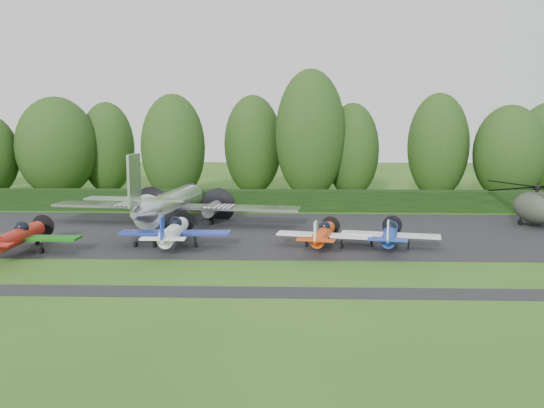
{
  "coord_description": "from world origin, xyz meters",
  "views": [
    {
      "loc": [
        2.57,
        -36.5,
        9.23
      ],
      "look_at": [
        1.16,
        8.66,
        2.5
      ],
      "focal_mm": 40.0,
      "sensor_mm": 36.0,
      "label": 1
    }
  ],
  "objects_px": {
    "light_plane_red": "(17,236)",
    "light_plane_orange": "(323,234)",
    "light_plane_white": "(174,231)",
    "light_plane_blue": "(390,234)",
    "helicopter": "(536,205)",
    "transport_plane": "(171,204)"
  },
  "relations": [
    {
      "from": "light_plane_white",
      "to": "light_plane_blue",
      "type": "distance_m",
      "value": 14.88
    },
    {
      "from": "transport_plane",
      "to": "light_plane_white",
      "type": "relative_size",
      "value": 2.61
    },
    {
      "from": "light_plane_red",
      "to": "light_plane_white",
      "type": "bearing_deg",
      "value": 10.57
    },
    {
      "from": "light_plane_orange",
      "to": "transport_plane",
      "type": "bearing_deg",
      "value": 135.13
    },
    {
      "from": "light_plane_red",
      "to": "light_plane_orange",
      "type": "relative_size",
      "value": 1.18
    },
    {
      "from": "light_plane_red",
      "to": "helicopter",
      "type": "xyz_separation_m",
      "value": [
        38.17,
        11.22,
        0.59
      ]
    },
    {
      "from": "light_plane_red",
      "to": "light_plane_blue",
      "type": "height_order",
      "value": "light_plane_red"
    },
    {
      "from": "light_plane_white",
      "to": "helicopter",
      "type": "xyz_separation_m",
      "value": [
        28.22,
        9.09,
        0.6
      ]
    },
    {
      "from": "light_plane_red",
      "to": "light_plane_orange",
      "type": "distance_m",
      "value": 20.39
    },
    {
      "from": "light_plane_orange",
      "to": "helicopter",
      "type": "xyz_separation_m",
      "value": [
        17.93,
        8.8,
        0.77
      ]
    },
    {
      "from": "light_plane_blue",
      "to": "light_plane_white",
      "type": "bearing_deg",
      "value": 169.79
    },
    {
      "from": "light_plane_red",
      "to": "transport_plane",
      "type": "bearing_deg",
      "value": 49.91
    },
    {
      "from": "transport_plane",
      "to": "light_plane_white",
      "type": "height_order",
      "value": "transport_plane"
    },
    {
      "from": "transport_plane",
      "to": "light_plane_orange",
      "type": "height_order",
      "value": "transport_plane"
    },
    {
      "from": "light_plane_white",
      "to": "helicopter",
      "type": "height_order",
      "value": "helicopter"
    },
    {
      "from": "light_plane_red",
      "to": "light_plane_white",
      "type": "xyz_separation_m",
      "value": [
        9.95,
        2.13,
        -0.02
      ]
    },
    {
      "from": "light_plane_white",
      "to": "light_plane_blue",
      "type": "bearing_deg",
      "value": 1.8
    },
    {
      "from": "light_plane_white",
      "to": "light_plane_orange",
      "type": "height_order",
      "value": "light_plane_white"
    },
    {
      "from": "light_plane_orange",
      "to": "light_plane_blue",
      "type": "relative_size",
      "value": 0.97
    },
    {
      "from": "light_plane_red",
      "to": "helicopter",
      "type": "relative_size",
      "value": 0.66
    },
    {
      "from": "transport_plane",
      "to": "light_plane_white",
      "type": "xyz_separation_m",
      "value": [
        1.81,
        -8.08,
        -0.66
      ]
    },
    {
      "from": "light_plane_red",
      "to": "light_plane_blue",
      "type": "xyz_separation_m",
      "value": [
        24.82,
        2.53,
        -0.16
      ]
    }
  ]
}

